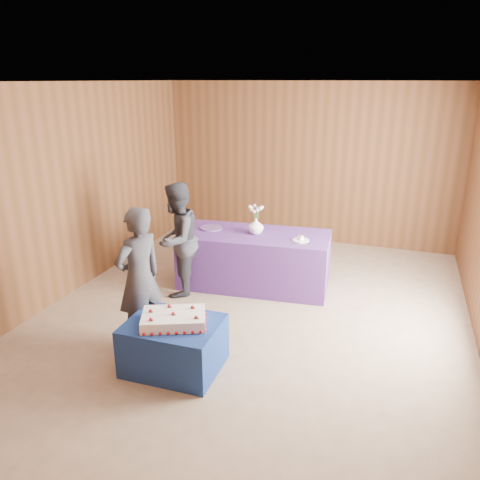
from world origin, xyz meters
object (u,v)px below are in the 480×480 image
at_px(serving_table, 254,259).
at_px(sheet_cake, 174,319).
at_px(vase, 256,226).
at_px(cake_table, 174,345).
at_px(guest_left, 139,279).
at_px(guest_right, 177,240).

bearing_deg(serving_table, sheet_cake, -98.49).
bearing_deg(vase, sheet_cake, -93.54).
distance_m(serving_table, sheet_cake, 2.18).
distance_m(cake_table, vase, 2.25).
bearing_deg(serving_table, cake_table, -99.09).
bearing_deg(sheet_cake, vase, 63.18).
distance_m(guest_left, guest_right, 1.30).
distance_m(sheet_cake, guest_right, 1.77).
xyz_separation_m(sheet_cake, guest_left, (-0.54, 0.31, 0.21)).
height_order(cake_table, sheet_cake, sheet_cake).
distance_m(vase, guest_left, 1.99).
bearing_deg(guest_right, sheet_cake, 27.38).
bearing_deg(sheet_cake, serving_table, 63.48).
bearing_deg(sheet_cake, cake_table, 118.32).
bearing_deg(vase, guest_right, -146.25).
xyz_separation_m(vase, guest_left, (-0.68, -1.87, -0.09)).
bearing_deg(cake_table, vase, 84.92).
distance_m(serving_table, guest_right, 1.11).
relative_size(sheet_cake, guest_left, 0.48).
relative_size(sheet_cake, vase, 3.40).
relative_size(cake_table, serving_table, 0.45).
xyz_separation_m(cake_table, guest_left, (-0.52, 0.29, 0.52)).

